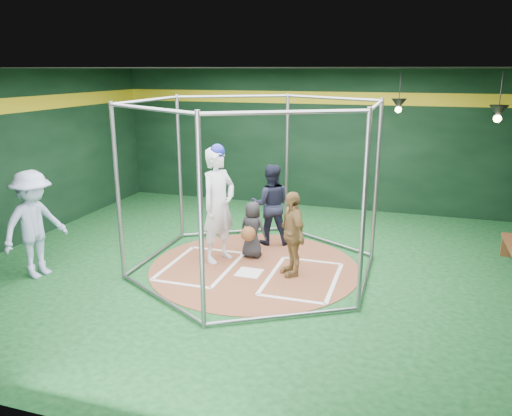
% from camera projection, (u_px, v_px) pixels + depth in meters
% --- Properties ---
extents(room_shell, '(10.10, 9.10, 3.53)m').
position_uv_depth(room_shell, '(254.00, 173.00, 8.62)').
color(room_shell, '#0D3C17').
rests_on(room_shell, ground).
extents(clay_disc, '(3.80, 3.80, 0.01)m').
position_uv_depth(clay_disc, '(254.00, 267.00, 9.08)').
color(clay_disc, brown).
rests_on(clay_disc, ground).
extents(home_plate, '(0.43, 0.43, 0.01)m').
position_uv_depth(home_plate, '(249.00, 273.00, 8.80)').
color(home_plate, white).
rests_on(home_plate, clay_disc).
extents(batter_box_left, '(1.17, 1.77, 0.01)m').
position_uv_depth(batter_box_left, '(201.00, 266.00, 9.12)').
color(batter_box_left, white).
rests_on(batter_box_left, clay_disc).
extents(batter_box_right, '(1.17, 1.77, 0.01)m').
position_uv_depth(batter_box_right, '(302.00, 278.00, 8.57)').
color(batter_box_right, white).
rests_on(batter_box_right, clay_disc).
extents(batting_cage, '(4.05, 4.67, 3.00)m').
position_uv_depth(batting_cage, '(254.00, 187.00, 8.68)').
color(batting_cage, gray).
rests_on(batting_cage, ground).
extents(pendant_lamp_near, '(0.34, 0.34, 0.90)m').
position_uv_depth(pendant_lamp_near, '(399.00, 104.00, 11.01)').
color(pendant_lamp_near, black).
rests_on(pendant_lamp_near, room_shell).
extents(pendant_lamp_far, '(0.34, 0.34, 0.90)m').
position_uv_depth(pendant_lamp_far, '(498.00, 112.00, 9.01)').
color(pendant_lamp_far, black).
rests_on(pendant_lamp_far, room_shell).
extents(batter_figure, '(0.76, 0.91, 2.20)m').
position_uv_depth(batter_figure, '(218.00, 204.00, 9.14)').
color(batter_figure, silver).
rests_on(batter_figure, clay_disc).
extents(visitor_leopard, '(0.80, 0.92, 1.49)m').
position_uv_depth(visitor_leopard, '(292.00, 234.00, 8.57)').
color(visitor_leopard, '#AE874A').
rests_on(visitor_leopard, clay_disc).
extents(catcher_figure, '(0.58, 0.60, 1.09)m').
position_uv_depth(catcher_figure, '(252.00, 230.00, 9.42)').
color(catcher_figure, black).
rests_on(catcher_figure, clay_disc).
extents(umpire, '(0.95, 0.84, 1.65)m').
position_uv_depth(umpire, '(271.00, 204.00, 10.11)').
color(umpire, black).
rests_on(umpire, clay_disc).
extents(bystander_blue, '(0.94, 1.33, 1.87)m').
position_uv_depth(bystander_blue, '(34.00, 224.00, 8.49)').
color(bystander_blue, '#A2B1D6').
rests_on(bystander_blue, ground).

